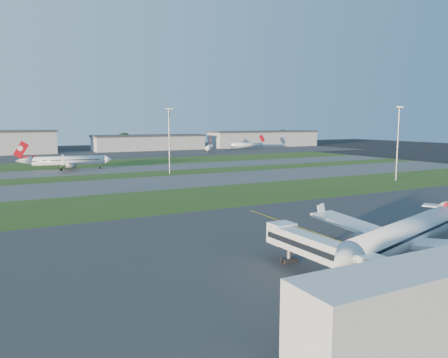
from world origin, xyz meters
TOP-DOWN VIEW (x-y plane):
  - ground at (0.00, 0.00)m, footprint 700.00×700.00m
  - apron_near at (0.00, 0.00)m, footprint 300.00×70.00m
  - grass_strip_a at (0.00, 52.00)m, footprint 300.00×34.00m
  - taxiway_a at (0.00, 85.00)m, footprint 300.00×32.00m
  - grass_strip_b at (0.00, 110.00)m, footprint 300.00×18.00m
  - taxiway_b at (0.00, 132.00)m, footprint 300.00×26.00m
  - grass_strip_c at (0.00, 165.00)m, footprint 300.00×40.00m
  - apron_far at (0.00, 225.00)m, footprint 400.00×80.00m
  - yellow_line at (5.00, 0.00)m, footprint 0.25×60.00m
  - terminal_fragment at (-14.00, -29.94)m, footprint 26.00×6.05m
  - jet_bridge at (-9.81, -15.24)m, footprint 4.20×26.90m
  - airliner_parked at (5.51, -12.63)m, footprint 38.91×32.75m
  - airliner_taxiing at (-18.44, 140.60)m, footprint 36.09×30.44m
  - mini_jet_near at (84.39, 215.40)m, footprint 15.90×25.58m
  - mini_jet_far at (124.78, 232.16)m, footprint 28.63×5.35m
  - light_mast_centre at (15.00, 108.00)m, footprint 3.20×0.70m
  - light_mast_east at (78.00, 52.00)m, footprint 3.20×0.70m
  - hangar_east at (55.00, 255.00)m, footprint 81.60×23.00m
  - hangar_far_east at (155.00, 255.00)m, footprint 96.90×23.00m
  - tree_mid_west at (-20.00, 266.00)m, footprint 9.90×9.90m
  - tree_mid_east at (40.00, 269.00)m, footprint 11.55×11.55m
  - tree_east at (115.00, 267.00)m, footprint 10.45×10.45m
  - tree_far_east at (185.00, 271.00)m, footprint 12.65×12.65m

SIDE VIEW (x-z plane):
  - ground at x=0.00m, z-range 0.00..0.00m
  - yellow_line at x=5.00m, z-range -0.01..0.01m
  - apron_near at x=0.00m, z-range 0.00..0.01m
  - grass_strip_a at x=0.00m, z-range 0.00..0.01m
  - taxiway_a at x=0.00m, z-range 0.00..0.01m
  - grass_strip_b at x=0.00m, z-range 0.00..0.01m
  - taxiway_b at x=0.00m, z-range 0.00..0.01m
  - grass_strip_c at x=0.00m, z-range 0.00..0.01m
  - apron_far at x=0.00m, z-range 0.00..0.01m
  - mini_jet_near at x=84.39m, z-range -1.46..8.02m
  - mini_jet_far at x=124.78m, z-range -1.46..8.02m
  - airliner_taxiing at x=-18.44m, z-range -1.68..9.61m
  - terminal_fragment at x=-14.00m, z-range -0.02..7.98m
  - jet_bridge at x=-9.81m, z-range 0.91..7.11m
  - airliner_parked at x=5.51m, z-range -1.86..10.63m
  - hangar_east at x=55.00m, z-range 0.04..11.24m
  - tree_mid_west at x=-20.00m, z-range 0.44..11.24m
  - tree_east at x=115.00m, z-range 0.46..11.86m
  - hangar_far_east at x=155.00m, z-range 0.04..13.24m
  - tree_mid_east at x=40.00m, z-range 0.51..13.11m
  - tree_far_east at x=185.00m, z-range 0.56..14.36m
  - light_mast_centre at x=15.00m, z-range 1.91..27.71m
  - light_mast_east at x=78.00m, z-range 1.91..27.71m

